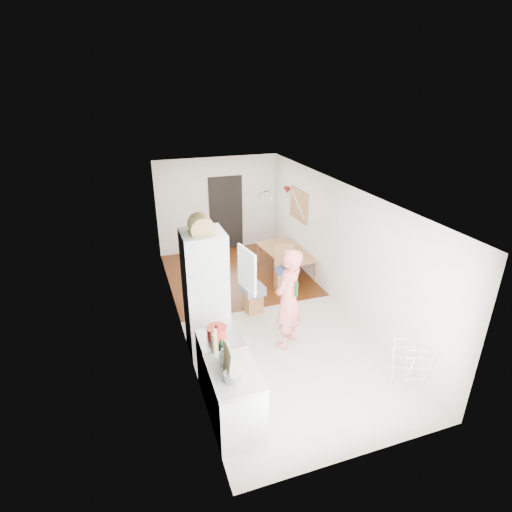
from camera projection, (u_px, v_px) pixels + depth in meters
room_shell at (263, 256)px, 7.45m from camera, size 3.20×7.00×2.50m
floor at (263, 313)px, 7.95m from camera, size 3.20×7.00×0.01m
wood_floor_overlay at (237, 274)px, 9.55m from camera, size 3.20×3.30×0.01m
sage_wall_panel at (198, 289)px, 5.00m from camera, size 0.02×3.00×1.30m
tile_splashback at (211, 361)px, 4.81m from camera, size 0.02×1.90×0.50m
doorway_recess at (226, 214)px, 10.62m from camera, size 0.90×0.04×2.00m
base_cabinet at (235, 401)px, 5.18m from camera, size 0.60×0.90×0.86m
worktop at (234, 373)px, 5.00m from camera, size 0.62×0.92×0.06m
range_cooker at (221, 365)px, 5.83m from camera, size 0.60×0.60×0.88m
cooker_top at (220, 338)px, 5.64m from camera, size 0.60×0.60×0.04m
fridge_housing at (206, 294)px, 6.47m from camera, size 0.66×0.66×2.15m
fridge_door at (247, 270)px, 6.20m from camera, size 0.14×0.56×0.70m
fridge_interior at (223, 265)px, 6.37m from camera, size 0.02×0.52×0.66m
pinboard at (299, 205)px, 9.44m from camera, size 0.03×0.90×0.70m
pinboard_frame at (298, 205)px, 9.43m from camera, size 0.00×0.94×0.74m
wall_sconce at (287, 190)px, 9.91m from camera, size 0.18×0.18×0.16m
person at (288, 291)px, 6.61m from camera, size 0.91×0.88×2.11m
dining_table at (287, 263)px, 9.55m from camera, size 0.90×1.45×0.49m
dining_chair at (286, 270)px, 8.58m from camera, size 0.51×0.51×1.03m
stool at (253, 302)px, 7.94m from camera, size 0.36×0.36×0.41m
grey_drape at (253, 289)px, 7.80m from camera, size 0.44×0.44×0.18m
drying_rack at (411, 365)px, 5.89m from camera, size 0.49×0.46×0.78m
bread_bin at (201, 227)px, 5.95m from camera, size 0.45×0.43×0.20m
red_casserole at (216, 332)px, 5.61m from camera, size 0.30×0.30×0.17m
steel_pan at (232, 376)px, 4.81m from camera, size 0.27×0.27×0.11m
held_bottle at (296, 289)px, 6.49m from camera, size 0.06×0.06×0.26m
bottle_a at (224, 354)px, 5.07m from camera, size 0.08×0.08×0.27m
bottle_b at (221, 351)px, 5.13m from camera, size 0.07×0.07×0.26m
bottle_c at (223, 359)px, 5.03m from camera, size 0.10×0.10×0.21m
pepper_mill_front at (214, 345)px, 5.28m from camera, size 0.08×0.08×0.24m
pepper_mill_back at (215, 341)px, 5.36m from camera, size 0.07×0.07×0.24m
chopping_boards at (227, 359)px, 4.90m from camera, size 0.05×0.28×0.37m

